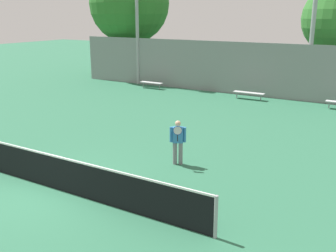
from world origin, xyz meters
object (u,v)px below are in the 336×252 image
at_px(bench_adjacent_court, 249,93).
at_px(light_pole_near_left, 137,6).
at_px(tennis_player, 178,140).
at_px(bench_courtside_far, 151,83).
at_px(tennis_net, 52,171).
at_px(tree_green_tall, 129,3).

distance_m(bench_adjacent_court, light_pole_near_left, 10.19).
bearing_deg(bench_adjacent_court, tennis_player, -82.34).
bearing_deg(light_pole_near_left, tennis_player, -50.27).
xyz_separation_m(bench_courtside_far, bench_adjacent_court, (6.91, -0.00, 0.00)).
xyz_separation_m(tennis_net, bench_courtside_far, (-6.22, 14.79, -0.15)).
xyz_separation_m(bench_courtside_far, tree_green_tall, (-4.25, 3.52, 5.29)).
bearing_deg(tree_green_tall, bench_adjacent_court, -17.53).
bearing_deg(tennis_net, tree_green_tall, 119.75).
relative_size(tennis_net, tree_green_tall, 1.19).
relative_size(tennis_player, tree_green_tall, 0.17).
bearing_deg(tennis_player, light_pole_near_left, 102.17).
distance_m(tennis_net, tree_green_tall, 21.71).
bearing_deg(tree_green_tall, tennis_net, -60.25).
bearing_deg(light_pole_near_left, tennis_net, -63.07).
distance_m(bench_courtside_far, bench_adjacent_court, 6.91).
xyz_separation_m(tennis_player, bench_courtside_far, (-8.42, 11.26, -0.47)).
bearing_deg(bench_courtside_far, tennis_net, -67.20).
height_order(tennis_net, light_pole_near_left, light_pole_near_left).
height_order(bench_adjacent_court, light_pole_near_left, light_pole_near_left).
relative_size(bench_adjacent_court, light_pole_near_left, 0.21).
height_order(bench_courtside_far, bench_adjacent_court, same).
relative_size(tennis_player, light_pole_near_left, 0.17).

